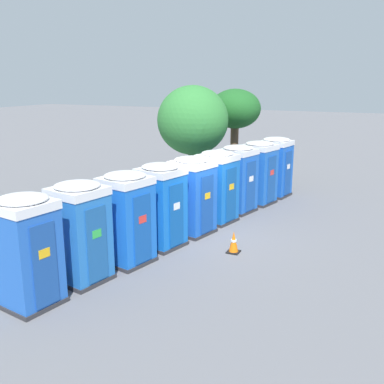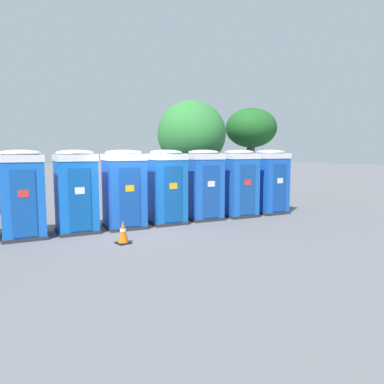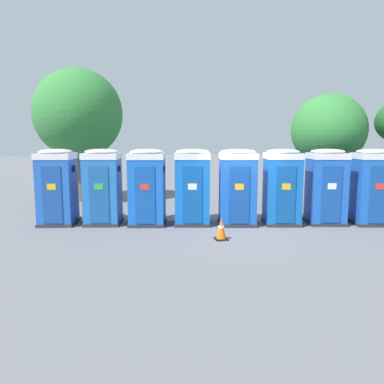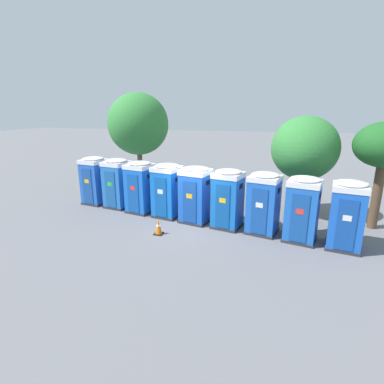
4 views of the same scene
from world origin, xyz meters
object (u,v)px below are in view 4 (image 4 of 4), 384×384
(portapotty_0, at_px, (95,180))
(portapotty_7, at_px, (302,209))
(portapotty_4, at_px, (196,194))
(traffic_cone, at_px, (158,227))
(portapotty_5, at_px, (228,198))
(portapotty_1, at_px, (117,183))
(portapotty_6, at_px, (263,203))
(street_tree_1, at_px, (138,124))
(street_tree_2, at_px, (305,149))
(portapotty_8, at_px, (347,215))
(portapotty_3, at_px, (167,190))
(portapotty_2, at_px, (140,187))

(portapotty_0, xyz_separation_m, portapotty_7, (10.36, -2.16, -0.00))
(portapotty_4, distance_m, traffic_cone, 2.33)
(portapotty_5, relative_size, traffic_cone, 3.97)
(portapotty_1, bearing_deg, portapotty_4, -12.82)
(portapotty_6, height_order, portapotty_7, same)
(portapotty_4, distance_m, street_tree_1, 8.72)
(portapotty_1, relative_size, street_tree_2, 0.54)
(portapotty_1, bearing_deg, portapotty_5, -12.15)
(traffic_cone, bearing_deg, portapotty_5, 31.00)
(portapotty_1, xyz_separation_m, portapotty_6, (7.41, -1.51, -0.00))
(portapotty_4, distance_m, street_tree_2, 5.41)
(portapotty_1, distance_m, portapotty_6, 7.56)
(portapotty_0, bearing_deg, street_tree_2, 4.57)
(portapotty_7, bearing_deg, portapotty_6, 164.94)
(portapotty_4, relative_size, portapotty_8, 1.00)
(portapotty_3, bearing_deg, traffic_cone, -80.00)
(portapotty_5, xyz_separation_m, traffic_cone, (-2.58, -1.55, -0.97))
(portapotty_4, bearing_deg, portapotty_8, -11.35)
(portapotty_0, bearing_deg, traffic_cone, -32.58)
(portapotty_4, bearing_deg, street_tree_1, 131.84)
(portapotty_2, relative_size, portapotty_4, 1.00)
(street_tree_1, distance_m, traffic_cone, 9.86)
(portapotty_3, bearing_deg, street_tree_2, 16.14)
(portapotty_8, xyz_separation_m, street_tree_1, (-11.46, 7.36, 2.72))
(portapotty_4, bearing_deg, traffic_cone, -120.96)
(portapotty_2, xyz_separation_m, street_tree_1, (-2.57, 5.57, 2.72))
(street_tree_2, xyz_separation_m, traffic_cone, (-5.69, -3.92, -2.89))
(portapotty_0, xyz_separation_m, portapotty_8, (11.84, -2.46, -0.00))
(portapotty_7, relative_size, portapotty_8, 1.00)
(portapotty_8, bearing_deg, street_tree_1, 147.27)
(portapotty_2, distance_m, traffic_cone, 3.21)
(street_tree_1, distance_m, street_tree_2, 10.94)
(portapotty_3, relative_size, street_tree_2, 0.54)
(portapotty_1, xyz_separation_m, traffic_cone, (3.33, -2.82, -0.97))
(portapotty_4, height_order, portapotty_8, same)
(portapotty_0, distance_m, portapotty_4, 6.05)
(portapotty_4, xyz_separation_m, street_tree_1, (-5.53, 6.17, 2.72))
(portapotty_0, relative_size, portapotty_7, 1.00)
(portapotty_3, relative_size, portapotty_6, 1.00)
(portapotty_6, distance_m, street_tree_2, 3.62)
(portapotty_3, distance_m, street_tree_2, 6.60)
(portapotty_3, xyz_separation_m, street_tree_1, (-4.06, 5.82, 2.72))
(portapotty_4, relative_size, traffic_cone, 3.97)
(portapotty_6, bearing_deg, portapotty_4, 170.44)
(portapotty_7, bearing_deg, portapotty_8, -11.22)
(portapotty_7, height_order, street_tree_1, street_tree_1)
(portapotty_0, xyz_separation_m, portapotty_5, (7.40, -1.53, -0.00))
(portapotty_7, height_order, traffic_cone, portapotty_7)
(portapotty_0, xyz_separation_m, portapotty_4, (5.91, -1.27, -0.00))
(portapotty_2, relative_size, street_tree_1, 0.42)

